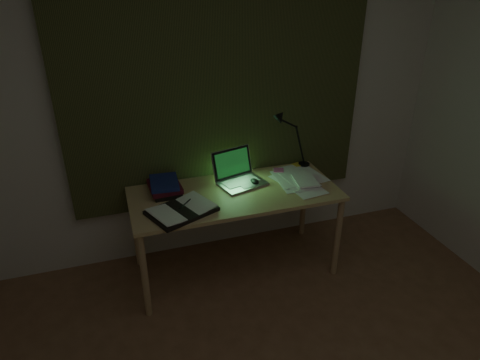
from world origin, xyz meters
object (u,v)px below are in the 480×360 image
object	(u,v)px
book_stack	(166,186)
desk_lamp	(306,137)
open_textbook	(182,210)
desk	(235,232)
loose_papers	(298,181)
laptop	(242,170)

from	to	relation	value
book_stack	desk_lamp	xyz separation A→B (m)	(1.12, 0.11, 0.19)
open_textbook	book_stack	xyz separation A→B (m)	(-0.05, 0.30, 0.03)
desk_lamp	desk	bearing A→B (deg)	-150.72
open_textbook	loose_papers	xyz separation A→B (m)	(0.89, 0.16, -0.01)
laptop	book_stack	world-z (taller)	laptop
desk	laptop	world-z (taller)	laptop
laptop	open_textbook	world-z (taller)	laptop
desk	book_stack	bearing A→B (deg)	161.97
desk	open_textbook	world-z (taller)	open_textbook
book_stack	loose_papers	distance (m)	0.96
laptop	desk	bearing A→B (deg)	-148.40
desk	loose_papers	bearing A→B (deg)	0.03
desk	open_textbook	xyz separation A→B (m)	(-0.41, -0.16, 0.35)
laptop	loose_papers	bearing A→B (deg)	-28.88
laptop	loose_papers	world-z (taller)	laptop
book_stack	desk_lamp	distance (m)	1.14
open_textbook	desk_lamp	distance (m)	1.16
open_textbook	loose_papers	distance (m)	0.90
open_textbook	book_stack	world-z (taller)	book_stack
desk	desk_lamp	world-z (taller)	desk_lamp
desk	open_textbook	size ratio (longest dim) A/B	3.62
loose_papers	desk_lamp	bearing A→B (deg)	55.75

